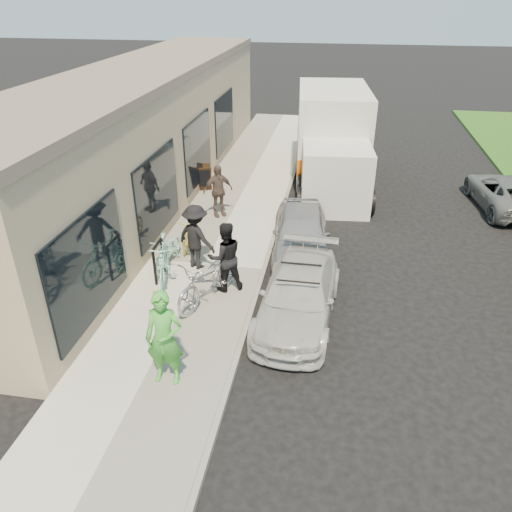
{
  "coord_description": "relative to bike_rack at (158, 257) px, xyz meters",
  "views": [
    {
      "loc": [
        1.2,
        -7.85,
        6.53
      ],
      "look_at": [
        -0.48,
        2.02,
        1.05
      ],
      "focal_mm": 35.0,
      "sensor_mm": 36.0,
      "label": 1
    }
  ],
  "objects": [
    {
      "name": "bystander_a",
      "position": [
        0.76,
        0.71,
        0.26
      ],
      "size": [
        1.25,
        1.04,
        1.69
      ],
      "primitive_type": "imported",
      "rotation": [
        0.0,
        0.0,
        2.7
      ],
      "color": "black",
      "rests_on": "sidewalk"
    },
    {
      "name": "man_standing",
      "position": [
        1.71,
        -0.2,
        0.27
      ],
      "size": [
        1.03,
        0.95,
        1.71
      ],
      "primitive_type": "imported",
      "rotation": [
        0.0,
        0.0,
        3.62
      ],
      "color": "black",
      "rests_on": "sidewalk"
    },
    {
      "name": "sedan_silver",
      "position": [
        3.25,
        2.16,
        -0.1
      ],
      "size": [
        1.83,
        3.83,
        1.26
      ],
      "primitive_type": "imported",
      "rotation": [
        0.0,
        0.0,
        0.09
      ],
      "color": "#A09FA5",
      "rests_on": "ground"
    },
    {
      "name": "curb",
      "position": [
        2.44,
        0.86,
        -0.67
      ],
      "size": [
        0.12,
        34.0,
        0.13
      ],
      "primitive_type": "cube",
      "color": "gray",
      "rests_on": "ground"
    },
    {
      "name": "woman_rider",
      "position": [
        1.35,
        -3.41,
        0.35
      ],
      "size": [
        0.7,
        0.47,
        1.87
      ],
      "primitive_type": "imported",
      "rotation": [
        0.0,
        0.0,
        0.04
      ],
      "color": "green",
      "rests_on": "sidewalk"
    },
    {
      "name": "bystander_b",
      "position": [
        0.54,
        3.94,
        0.23
      ],
      "size": [
        1.01,
        0.88,
        1.63
      ],
      "primitive_type": "imported",
      "rotation": [
        0.0,
        0.0,
        0.62
      ],
      "color": "brown",
      "rests_on": "sidewalk"
    },
    {
      "name": "sidewalk",
      "position": [
        0.89,
        0.86,
        -0.66
      ],
      "size": [
        3.0,
        34.0,
        0.15
      ],
      "primitive_type": "cube",
      "color": "beige",
      "rests_on": "ground"
    },
    {
      "name": "sedan_white",
      "position": [
        3.48,
        -0.83,
        -0.16
      ],
      "size": [
        1.83,
        3.99,
        1.17
      ],
      "rotation": [
        0.0,
        0.0,
        -0.06
      ],
      "color": "#B9B9B5",
      "rests_on": "ground"
    },
    {
      "name": "cruiser_bike_b",
      "position": [
        0.01,
        0.67,
        -0.17
      ],
      "size": [
        0.63,
        1.6,
        0.82
      ],
      "primitive_type": "imported",
      "rotation": [
        0.0,
        0.0,
        -0.06
      ],
      "color": "#93DBC2",
      "rests_on": "sidewalk"
    },
    {
      "name": "cruiser_bike_a",
      "position": [
        0.17,
        -0.1,
        -0.02
      ],
      "size": [
        0.96,
        1.94,
        1.12
      ],
      "primitive_type": "imported",
      "rotation": [
        0.0,
        0.0,
        0.24
      ],
      "color": "#93DBC2",
      "rests_on": "sidewalk"
    },
    {
      "name": "sandwich_board",
      "position": [
        -0.49,
        5.99,
        -0.13
      ],
      "size": [
        0.68,
        0.69,
        0.87
      ],
      "rotation": [
        0.0,
        0.0,
        0.36
      ],
      "color": "black",
      "rests_on": "sidewalk"
    },
    {
      "name": "moving_truck",
      "position": [
        3.82,
        8.15,
        0.71
      ],
      "size": [
        3.03,
        6.77,
        3.24
      ],
      "rotation": [
        0.0,
        0.0,
        0.09
      ],
      "color": "silver",
      "rests_on": "ground"
    },
    {
      "name": "storefront",
      "position": [
        -2.35,
        5.85,
        1.39
      ],
      "size": [
        3.6,
        20.0,
        4.22
      ],
      "color": "tan",
      "rests_on": "ground"
    },
    {
      "name": "cruiser_bike_c",
      "position": [
        0.28,
        1.75,
        -0.13
      ],
      "size": [
        0.42,
        1.49,
        0.89
      ],
      "primitive_type": "imported",
      "rotation": [
        0.0,
        0.0,
        0.0
      ],
      "color": "gold",
      "rests_on": "sidewalk"
    },
    {
      "name": "bike_rack",
      "position": [
        0.0,
        0.0,
        0.0
      ],
      "size": [
        0.08,
        0.69,
        0.96
      ],
      "rotation": [
        0.0,
        0.0,
        0.02
      ],
      "color": "black",
      "rests_on": "sidewalk"
    },
    {
      "name": "far_car_gray",
      "position": [
        9.57,
        6.43,
        -0.2
      ],
      "size": [
        2.16,
        4.01,
        1.07
      ],
      "primitive_type": "imported",
      "rotation": [
        0.0,
        0.0,
        3.24
      ],
      "color": "slate",
      "rests_on": "ground"
    },
    {
      "name": "ground",
      "position": [
        2.89,
        -2.14,
        -0.73
      ],
      "size": [
        120.0,
        120.0,
        0.0
      ],
      "primitive_type": "plane",
      "color": "black",
      "rests_on": "ground"
    },
    {
      "name": "tandem_bike",
      "position": [
        1.44,
        -0.76,
        -0.02
      ],
      "size": [
        1.51,
        2.24,
        1.11
      ],
      "primitive_type": "imported",
      "rotation": [
        0.0,
        0.0,
        -0.4
      ],
      "color": "#AFAFB1",
      "rests_on": "sidewalk"
    }
  ]
}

